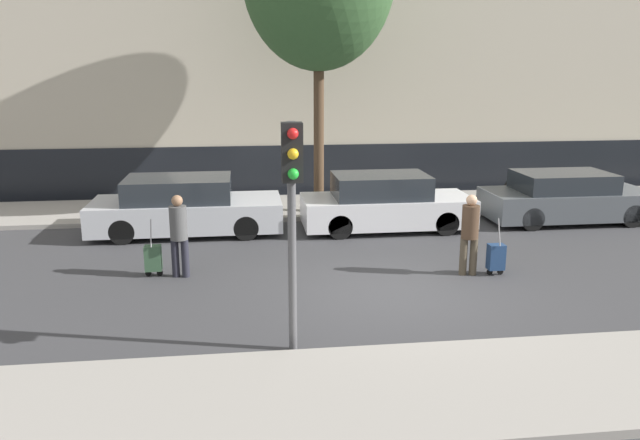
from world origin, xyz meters
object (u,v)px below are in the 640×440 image
Objects in this scene: pedestrian_left at (179,231)px; traffic_light at (292,192)px; pedestrian_right at (470,230)px; parked_car_2 at (566,198)px; parked_car_1 at (385,204)px; trolley_right at (496,257)px; parked_bicycle at (531,188)px; parked_car_0 at (185,207)px; trolley_left at (153,258)px.

traffic_light is at bearing -50.94° from pedestrian_left.
pedestrian_right is at bearing 39.27° from traffic_light.
traffic_light reaches higher than parked_car_2.
parked_car_2 is 2.66× the size of pedestrian_left.
pedestrian_left reaches higher than parked_car_1.
parked_bicycle is (3.69, 6.22, 0.12)m from trolley_right.
parked_car_0 is 7.11m from pedestrian_right.
pedestrian_right is 5.07m from traffic_light.
trolley_right is at bearing -6.57° from trolley_left.
trolley_right is 5.62m from traffic_light.
parked_car_0 is 2.84× the size of pedestrian_right.
parked_car_2 is 2.69× the size of pedestrian_right.
parked_car_1 is at bearing -2.85° from parked_car_0.
trolley_right is at bearing -32.40° from parked_car_0.
pedestrian_right is 0.49× the size of traffic_light.
parked_car_0 is at bearing 106.67° from traffic_light.
trolley_left is at bearing -179.94° from pedestrian_left.
parked_car_1 reaches higher than parked_car_2.
parked_bicycle is (9.93, 5.54, -0.45)m from pedestrian_left.
pedestrian_left is (-9.85, -3.34, 0.30)m from parked_car_2.
parked_car_1 is 4.08m from trolley_right.
pedestrian_left is 5.73m from pedestrian_right.
trolley_left is at bearing -96.26° from parked_car_0.
parked_car_1 reaches higher than parked_bicycle.
parked_car_1 is 0.97× the size of parked_car_2.
pedestrian_right reaches higher than parked_car_0.
pedestrian_right is 0.93× the size of parked_bicycle.
parked_bicycle is at bearing 27.45° from trolley_left.
parked_car_0 reaches higher than trolley_right.
trolley_left is 6.83m from trolley_right.
trolley_right is at bearing -120.66° from parked_bicycle.
parked_car_2 is 10.72m from traffic_light.
pedestrian_left is 0.93× the size of parked_bicycle.
parked_car_2 is at bearing -128.37° from pedestrian_right.
parked_car_0 is at bearing 104.21° from pedestrian_left.
parked_car_2 is 3.77× the size of trolley_left.
parked_car_1 is at bearing -177.81° from parked_car_2.
pedestrian_right is (6.24, -0.70, 0.56)m from trolley_left.
parked_car_1 is 3.85m from pedestrian_right.
parked_car_2 reaches higher than parked_bicycle.
pedestrian_left is at bearing -11.15° from trolley_left.
parked_car_1 is (5.03, -0.25, 0.00)m from parked_car_0.
pedestrian_left is (0.18, -3.40, 0.28)m from parked_car_0.
parked_car_0 is 3.42m from pedestrian_left.
parked_car_2 is 2.49× the size of parked_bicycle.
parked_car_1 is at bearing 109.97° from trolley_right.
parked_bicycle is at bearing 25.25° from parked_car_1.
parked_car_0 is 1.06× the size of parked_car_2.
trolley_right reaches higher than trolley_left.
trolley_right is at bearing 179.94° from pedestrian_right.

